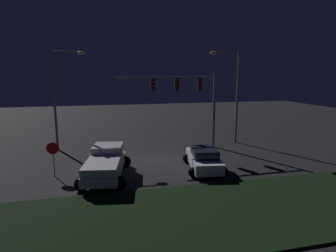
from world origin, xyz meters
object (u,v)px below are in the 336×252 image
object	(u,v)px
pickup_truck	(106,161)
traffic_signal_gantry	(187,92)
car_sedan	(204,159)
street_lamp_right	(232,86)
stop_sign	(53,153)
street_lamp_left	(61,88)

from	to	relation	value
pickup_truck	traffic_signal_gantry	xyz separation A→B (m)	(6.96, 5.32, 3.90)
car_sedan	traffic_signal_gantry	xyz separation A→B (m)	(0.50, 5.44, 4.16)
pickup_truck	car_sedan	distance (m)	6.46
street_lamp_right	stop_sign	distance (m)	16.15
pickup_truck	traffic_signal_gantry	world-z (taller)	traffic_signal_gantry
car_sedan	street_lamp_left	xyz separation A→B (m)	(-9.83, 7.71, 4.53)
street_lamp_left	stop_sign	size ratio (longest dim) A/B	3.75
street_lamp_right	pickup_truck	bearing A→B (deg)	-151.11
pickup_truck	car_sedan	size ratio (longest dim) A/B	1.22
pickup_truck	traffic_signal_gantry	bearing A→B (deg)	-42.93
traffic_signal_gantry	street_lamp_right	size ratio (longest dim) A/B	0.98
pickup_truck	street_lamp_right	xyz separation A→B (m)	(11.51, 6.35, 4.33)
street_lamp_left	street_lamp_right	size ratio (longest dim) A/B	0.99
traffic_signal_gantry	street_lamp_left	xyz separation A→B (m)	(-10.32, 2.27, 0.37)
traffic_signal_gantry	street_lamp_right	world-z (taller)	street_lamp_right
pickup_truck	street_lamp_left	world-z (taller)	street_lamp_left
car_sedan	street_lamp_right	bearing A→B (deg)	-28.55
car_sedan	street_lamp_left	world-z (taller)	street_lamp_left
traffic_signal_gantry	street_lamp_left	distance (m)	10.58
car_sedan	pickup_truck	bearing A→B (deg)	98.40
street_lamp_right	car_sedan	bearing A→B (deg)	-127.99
traffic_signal_gantry	stop_sign	bearing A→B (deg)	-155.89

